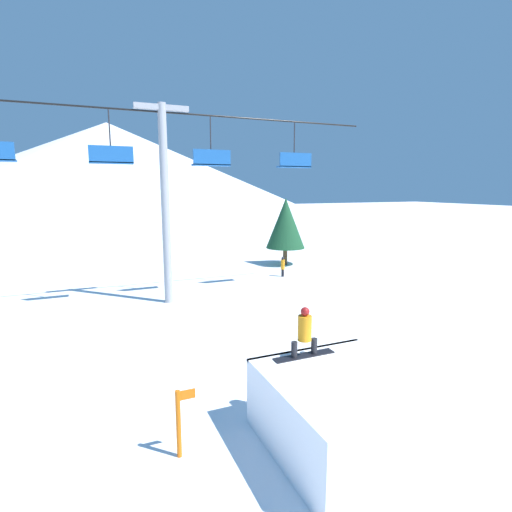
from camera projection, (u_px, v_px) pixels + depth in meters
The scene contains 8 objects.
ground_plane at pixel (396, 464), 7.91m from camera, with size 220.00×220.00×0.00m, color white.
mountain_ridge at pixel (109, 169), 81.13m from camera, with size 85.49×85.49×18.16m.
snow_ramp at pixel (344, 412), 8.33m from camera, with size 3.06×3.31×1.55m.
snowboarder at pixel (305, 333), 9.14m from camera, with size 1.50×0.32×1.18m.
chairlift at pixel (164, 181), 18.04m from camera, with size 20.89×0.44×9.07m.
pine_tree_far at pixel (286, 223), 27.77m from camera, with size 2.71×2.71×4.67m.
trail_marker at pixel (179, 421), 8.00m from camera, with size 0.41×0.10×1.44m.
distant_skier at pixel (283, 266), 24.37m from camera, with size 0.24×0.24×1.23m.
Camera 1 is at (-5.37, -5.40, 5.41)m, focal length 28.00 mm.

